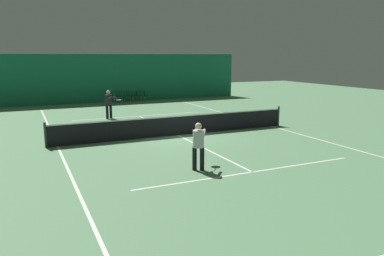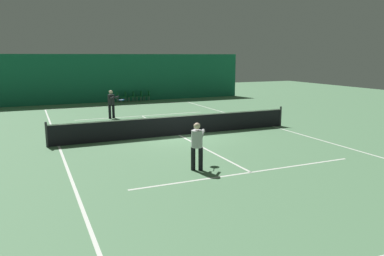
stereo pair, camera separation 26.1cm
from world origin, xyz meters
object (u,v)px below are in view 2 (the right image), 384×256
object	(u,v)px
player_far	(112,102)
courtside_chair_4	(147,95)
courtside_chair_0	(116,97)
tennis_net	(179,125)
player_near	(197,143)
courtside_chair_3	(140,96)
courtside_chair_2	(132,96)
courtside_chair_1	(124,96)

from	to	relation	value
player_far	courtside_chair_4	distance (m)	9.04
player_far	courtside_chair_0	world-z (taller)	player_far
courtside_chair_0	courtside_chair_4	size ratio (longest dim) A/B	1.00
tennis_net	player_far	bearing A→B (deg)	107.21
player_near	courtside_chair_3	size ratio (longest dim) A/B	1.93
courtside_chair_2	courtside_chair_4	distance (m)	1.33
player_near	courtside_chair_0	xyz separation A→B (m)	(1.54, 19.38, -0.46)
courtside_chair_0	courtside_chair_3	world-z (taller)	same
player_far	player_near	bearing A→B (deg)	-22.84
tennis_net	courtside_chair_2	bearing A→B (deg)	84.42
courtside_chair_0	courtside_chair_4	bearing A→B (deg)	90.00
courtside_chair_1	player_near	bearing A→B (deg)	-6.49
courtside_chair_3	courtside_chair_1	bearing A→B (deg)	-90.00
player_far	courtside_chair_3	distance (m)	8.72
courtside_chair_0	courtside_chair_2	size ratio (longest dim) A/B	1.00
tennis_net	courtside_chair_2	size ratio (longest dim) A/B	14.29
player_near	courtside_chair_3	xyz separation A→B (m)	(3.54, 19.38, -0.46)
courtside_chair_1	courtside_chair_4	bearing A→B (deg)	90.00
player_near	player_far	bearing A→B (deg)	34.87
tennis_net	courtside_chair_3	size ratio (longest dim) A/B	14.29
courtside_chair_1	tennis_net	bearing A→B (deg)	-2.86
courtside_chair_1	courtside_chair_0	bearing A→B (deg)	-90.00
tennis_net	player_far	xyz separation A→B (m)	(-1.92, 6.20, 0.49)
courtside_chair_2	courtside_chair_3	distance (m)	0.67
courtside_chair_4	player_near	bearing A→B (deg)	-12.24
player_far	courtside_chair_3	size ratio (longest dim) A/B	2.05
player_near	courtside_chair_2	world-z (taller)	player_near
courtside_chair_2	courtside_chair_4	world-z (taller)	same
courtside_chair_1	courtside_chair_3	distance (m)	1.33
courtside_chair_0	courtside_chair_1	distance (m)	0.67
player_far	tennis_net	bearing A→B (deg)	-7.65
courtside_chair_3	courtside_chair_0	bearing A→B (deg)	-90.00
courtside_chair_0	courtside_chair_3	bearing A→B (deg)	90.00
courtside_chair_0	tennis_net	bearing A→B (deg)	-0.12
player_far	courtside_chair_1	distance (m)	8.20
courtside_chair_0	courtside_chair_3	xyz separation A→B (m)	(2.00, 0.00, 0.00)
player_near	tennis_net	bearing A→B (deg)	17.32
tennis_net	player_near	xyz separation A→B (m)	(-1.51, -5.43, 0.43)
courtside_chair_2	courtside_chair_4	size ratio (longest dim) A/B	1.00
tennis_net	player_near	world-z (taller)	player_near
courtside_chair_2	courtside_chair_3	size ratio (longest dim) A/B	1.00
player_far	courtside_chair_1	xyz separation A→B (m)	(2.62, 7.76, -0.52)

